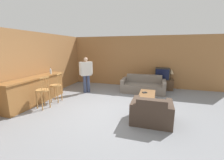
% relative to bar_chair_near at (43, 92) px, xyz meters
% --- Properties ---
extents(ground_plane, '(24.00, 24.00, 0.00)m').
position_rel_bar_chair_near_xyz_m(ground_plane, '(2.17, 0.39, -0.56)').
color(ground_plane, gray).
extents(wall_back, '(9.40, 0.08, 2.60)m').
position_rel_bar_chair_near_xyz_m(wall_back, '(2.17, 4.00, 0.74)').
color(wall_back, '#9E6B3D').
rests_on(wall_back, ground_plane).
extents(wall_left, '(0.08, 8.61, 2.60)m').
position_rel_bar_chair_near_xyz_m(wall_left, '(-0.96, 1.70, 0.74)').
color(wall_left, '#9E6B3D').
rests_on(wall_left, ground_plane).
extents(bar_counter, '(0.55, 2.61, 0.97)m').
position_rel_bar_chair_near_xyz_m(bar_counter, '(-0.63, 0.36, -0.07)').
color(bar_counter, brown).
rests_on(bar_counter, ground_plane).
extents(bar_chair_near, '(0.49, 0.49, 1.09)m').
position_rel_bar_chair_near_xyz_m(bar_chair_near, '(0.00, 0.00, 0.00)').
color(bar_chair_near, '#B77F42').
rests_on(bar_chair_near, ground_plane).
extents(bar_chair_mid, '(0.45, 0.45, 1.09)m').
position_rel_bar_chair_near_xyz_m(bar_chair_mid, '(0.00, 0.69, 0.00)').
color(bar_chair_mid, '#B77F42').
rests_on(bar_chair_mid, ground_plane).
extents(couch_far, '(1.94, 0.91, 0.77)m').
position_rel_bar_chair_near_xyz_m(couch_far, '(3.02, 2.90, -0.29)').
color(couch_far, '#70665B').
rests_on(couch_far, ground_plane).
extents(armchair_near, '(1.07, 0.86, 0.75)m').
position_rel_bar_chair_near_xyz_m(armchair_near, '(3.51, 0.04, -0.29)').
color(armchair_near, '#423328').
rests_on(armchair_near, ground_plane).
extents(coffee_table, '(0.56, 1.09, 0.37)m').
position_rel_bar_chair_near_xyz_m(coffee_table, '(3.29, 1.52, -0.25)').
color(coffee_table, brown).
rests_on(coffee_table, ground_plane).
extents(tv_unit, '(1.08, 0.46, 0.51)m').
position_rel_bar_chair_near_xyz_m(tv_unit, '(3.83, 3.64, -0.31)').
color(tv_unit, '#513823').
rests_on(tv_unit, ground_plane).
extents(tv, '(0.66, 0.49, 0.55)m').
position_rel_bar_chair_near_xyz_m(tv, '(3.83, 3.64, 0.22)').
color(tv, black).
rests_on(tv, tv_unit).
extents(bottle, '(0.07, 0.07, 0.26)m').
position_rel_bar_chair_near_xyz_m(bottle, '(-0.54, 1.12, 0.52)').
color(bottle, silver).
rests_on(bottle, bar_counter).
extents(book_on_table, '(0.19, 0.18, 0.03)m').
position_rel_bar_chair_near_xyz_m(book_on_table, '(3.19, 1.55, -0.18)').
color(book_on_table, black).
rests_on(book_on_table, coffee_table).
extents(table_lamp, '(0.22, 0.22, 0.51)m').
position_rel_bar_chair_near_xyz_m(table_lamp, '(4.24, 3.64, 0.32)').
color(table_lamp, brown).
rests_on(table_lamp, tv_unit).
extents(person_by_window, '(0.48, 0.44, 1.60)m').
position_rel_bar_chair_near_xyz_m(person_by_window, '(0.55, 2.11, 0.33)').
color(person_by_window, '#384260').
rests_on(person_by_window, ground_plane).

